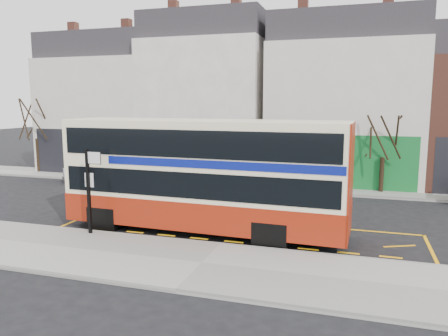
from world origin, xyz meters
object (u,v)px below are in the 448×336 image
(double_decker_bus, at_px, (204,174))
(street_tree_right, at_px, (384,125))
(street_tree_left, at_px, (35,108))
(car_grey, at_px, (285,179))
(bus_stop_post, at_px, (90,183))
(car_silver, at_px, (96,172))

(double_decker_bus, height_order, street_tree_right, street_tree_right)
(street_tree_left, xyz_separation_m, street_tree_right, (22.95, -0.27, -0.82))
(double_decker_bus, bearing_deg, car_grey, 79.93)
(double_decker_bus, relative_size, bus_stop_post, 3.45)
(bus_stop_post, relative_size, street_tree_left, 0.47)
(bus_stop_post, xyz_separation_m, car_grey, (5.63, 10.24, -1.28))
(double_decker_bus, bearing_deg, bus_stop_post, -153.00)
(car_silver, bearing_deg, bus_stop_post, -165.01)
(bus_stop_post, height_order, car_silver, bus_stop_post)
(street_tree_right, bearing_deg, car_grey, -166.87)
(bus_stop_post, relative_size, car_grey, 0.68)
(bus_stop_post, relative_size, car_silver, 0.80)
(car_silver, relative_size, street_tree_left, 0.59)
(double_decker_bus, distance_m, street_tree_left, 19.01)
(street_tree_left, distance_m, street_tree_right, 22.96)
(car_silver, distance_m, car_grey, 11.98)
(double_decker_bus, xyz_separation_m, car_silver, (-10.20, 8.15, -1.62))
(street_tree_left, bearing_deg, street_tree_right, -0.67)
(bus_stop_post, bearing_deg, street_tree_right, 49.73)
(car_silver, relative_size, street_tree_right, 0.72)
(bus_stop_post, bearing_deg, street_tree_left, 139.15)
(double_decker_bus, xyz_separation_m, street_tree_right, (6.88, 9.62, 1.49))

